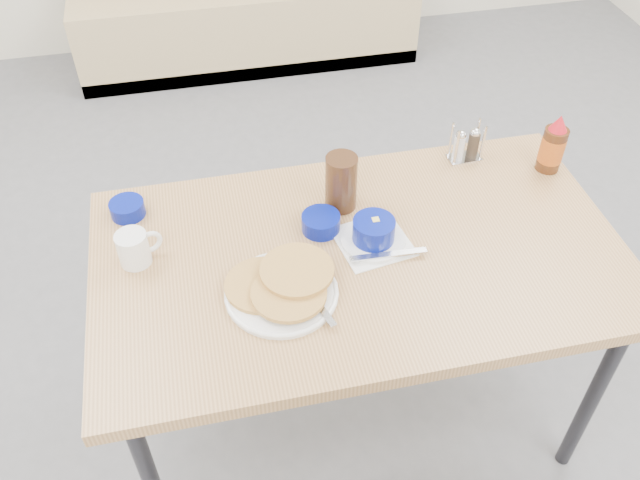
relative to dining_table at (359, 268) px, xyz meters
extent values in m
plane|color=slate|center=(0.00, -0.25, -0.70)|extent=(6.00, 6.00, 0.00)
cube|color=tan|center=(0.00, 2.47, -0.47)|extent=(1.90, 0.55, 0.45)
cube|color=#2D2D33|center=(0.00, 2.47, -0.66)|extent=(1.90, 0.55, 0.08)
cube|color=tan|center=(0.00, 0.00, 0.04)|extent=(1.40, 0.80, 0.04)
cylinder|color=#2D2D33|center=(0.62, -0.32, -0.34)|extent=(0.04, 0.04, 0.72)
cylinder|color=#2D2D33|center=(-0.62, 0.32, -0.34)|extent=(0.04, 0.04, 0.72)
cylinder|color=#2D2D33|center=(0.62, 0.32, -0.34)|extent=(0.04, 0.04, 0.72)
cylinder|color=white|center=(-0.23, -0.10, 0.07)|extent=(0.28, 0.28, 0.01)
cylinder|color=gold|center=(-0.27, -0.08, 0.08)|extent=(0.19, 0.19, 0.01)
cylinder|color=gold|center=(-0.21, -0.13, 0.09)|extent=(0.19, 0.19, 0.01)
cylinder|color=gold|center=(-0.18, -0.07, 0.11)|extent=(0.19, 0.19, 0.01)
cube|color=silver|center=(-0.15, -0.18, 0.08)|extent=(0.05, 0.12, 0.00)
cylinder|color=white|center=(-0.58, 0.09, 0.11)|extent=(0.08, 0.08, 0.09)
cylinder|color=black|center=(-0.58, 0.09, 0.15)|extent=(0.07, 0.07, 0.00)
torus|color=white|center=(-0.53, 0.11, 0.11)|extent=(0.07, 0.04, 0.07)
cube|color=white|center=(0.04, 0.03, 0.06)|extent=(0.21, 0.21, 0.00)
cylinder|color=white|center=(0.04, 0.03, 0.07)|extent=(0.17, 0.17, 0.01)
cylinder|color=navy|center=(0.04, 0.03, 0.11)|extent=(0.11, 0.11, 0.06)
cylinder|color=white|center=(0.04, 0.03, 0.13)|extent=(0.10, 0.10, 0.01)
cube|color=#F4DB60|center=(0.05, 0.03, 0.14)|extent=(0.02, 0.02, 0.01)
cube|color=silver|center=(0.06, -0.04, 0.08)|extent=(0.20, 0.03, 0.01)
cylinder|color=navy|center=(-0.59, 0.28, 0.08)|extent=(0.10, 0.10, 0.04)
cylinder|color=navy|center=(-0.08, 0.11, 0.09)|extent=(0.10, 0.10, 0.05)
cylinder|color=#3A2212|center=(-0.01, 0.19, 0.15)|extent=(0.09, 0.09, 0.17)
cube|color=silver|center=(0.42, 0.33, 0.06)|extent=(0.10, 0.06, 0.00)
cylinder|color=silver|center=(0.37, 0.30, 0.13)|extent=(0.01, 0.01, 0.12)
cylinder|color=silver|center=(0.46, 0.31, 0.13)|extent=(0.01, 0.01, 0.12)
cylinder|color=silver|center=(0.37, 0.35, 0.13)|extent=(0.01, 0.01, 0.12)
cylinder|color=silver|center=(0.46, 0.35, 0.13)|extent=(0.01, 0.01, 0.12)
cylinder|color=silver|center=(0.39, 0.33, 0.11)|extent=(0.03, 0.03, 0.08)
cylinder|color=#3F3326|center=(0.44, 0.33, 0.11)|extent=(0.03, 0.03, 0.08)
cylinder|color=#47230F|center=(0.64, 0.23, 0.13)|extent=(0.07, 0.07, 0.14)
cylinder|color=#C76917|center=(0.64, 0.23, 0.13)|extent=(0.07, 0.07, 0.08)
cone|color=red|center=(0.64, 0.23, 0.22)|extent=(0.05, 0.05, 0.05)
cube|color=#CF6245|center=(-0.11, -0.09, 0.06)|extent=(0.05, 0.04, 0.00)
camera|label=1|loc=(-0.37, -1.21, 1.32)|focal=38.00mm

